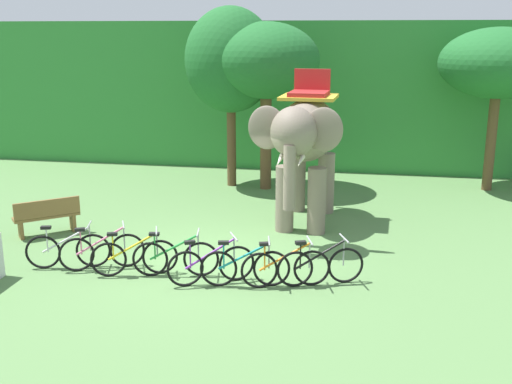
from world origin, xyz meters
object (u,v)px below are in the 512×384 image
(wooden_bench, at_px, (47,216))
(bike_green, at_px, (175,258))
(tree_far_left, at_px, (231,61))
(bike_orange, at_px, (285,268))
(bike_teal, at_px, (245,267))
(bike_yellow, at_px, (134,257))
(tree_far_right, at_px, (266,62))
(bike_white, at_px, (68,250))
(elephant, at_px, (305,138))
(bike_black, at_px, (320,266))
(bike_pink, at_px, (102,251))
(bike_purple, at_px, (211,265))
(tree_center_right, at_px, (499,64))

(wooden_bench, bearing_deg, bike_green, -26.78)
(tree_far_left, height_order, bike_green, tree_far_left)
(bike_orange, bearing_deg, bike_teal, -171.79)
(bike_yellow, xyz_separation_m, bike_teal, (2.26, -0.15, 0.00))
(bike_orange, xyz_separation_m, wooden_bench, (-5.95, 2.03, 0.09))
(tree_far_right, height_order, bike_white, tree_far_right)
(bike_green, bearing_deg, elephant, 60.41)
(elephant, xyz_separation_m, bike_black, (0.70, -3.68, -1.82))
(bike_teal, bearing_deg, bike_yellow, 176.21)
(elephant, xyz_separation_m, bike_yellow, (-2.95, -3.86, -1.82))
(tree_far_left, bearing_deg, bike_yellow, -92.32)
(bike_pink, xyz_separation_m, bike_green, (1.58, -0.10, 0.00))
(bike_purple, height_order, bike_orange, same)
(tree_far_left, height_order, elephant, tree_far_left)
(elephant, distance_m, wooden_bench, 6.41)
(tree_far_left, bearing_deg, tree_far_right, -10.71)
(tree_far_right, distance_m, wooden_bench, 7.65)
(bike_black, bearing_deg, tree_far_left, 114.48)
(elephant, bearing_deg, bike_black, -79.27)
(bike_white, bearing_deg, bike_pink, 4.88)
(bike_orange, relative_size, wooden_bench, 1.17)
(tree_center_right, relative_size, bike_yellow, 2.95)
(bike_yellow, distance_m, bike_orange, 3.01)
(tree_center_right, bearing_deg, bike_purple, -127.37)
(bike_teal, bearing_deg, bike_green, 170.39)
(elephant, bearing_deg, tree_center_right, 41.25)
(tree_far_right, height_order, bike_pink, tree_far_right)
(tree_center_right, relative_size, bike_orange, 2.92)
(wooden_bench, bearing_deg, bike_white, -51.75)
(tree_far_right, distance_m, bike_pink, 8.21)
(tree_far_left, relative_size, bike_green, 3.21)
(tree_far_left, distance_m, wooden_bench, 7.24)
(tree_far_left, relative_size, bike_purple, 3.50)
(bike_yellow, bearing_deg, tree_far_left, 87.68)
(elephant, height_order, bike_pink, elephant)
(bike_white, bearing_deg, elephant, 40.13)
(bike_pink, bearing_deg, bike_purple, -7.87)
(bike_orange, bearing_deg, bike_white, 177.83)
(bike_purple, distance_m, bike_black, 2.08)
(tree_far_left, bearing_deg, bike_teal, -75.74)
(bike_white, xyz_separation_m, bike_teal, (3.73, -0.28, 0.00))
(tree_far_left, bearing_deg, bike_purple, -80.43)
(bike_purple, bearing_deg, tree_far_right, 91.39)
(elephant, height_order, bike_teal, elephant)
(tree_far_left, xyz_separation_m, bike_black, (3.35, -7.35, -3.45))
(bike_teal, relative_size, bike_orange, 1.02)
(tree_far_right, height_order, tree_center_right, tree_far_right)
(bike_yellow, bearing_deg, bike_pink, 166.00)
(bike_yellow, relative_size, bike_green, 0.97)
(bike_white, relative_size, bike_green, 0.98)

